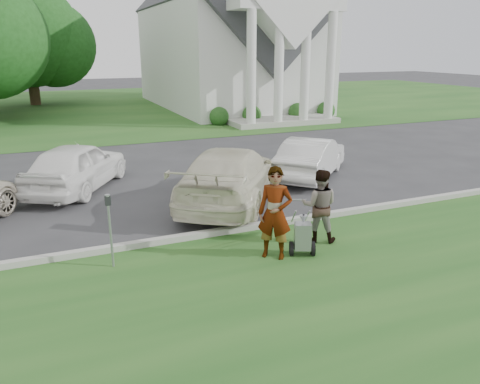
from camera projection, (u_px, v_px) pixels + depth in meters
ground at (232, 243)px, 10.41m from camera, size 120.00×120.00×0.00m
grass_strip at (299, 309)px, 7.77m from camera, size 80.00×7.00×0.01m
church_lawn at (95, 107)px, 34.19m from camera, size 80.00×30.00×0.01m
curb at (224, 231)px, 10.87m from camera, size 80.00×0.18×0.15m
church at (228, 20)px, 32.33m from camera, size 9.19×19.00×24.10m
tree_back at (27, 39)px, 33.94m from camera, size 9.61×7.60×8.89m
striping_cart at (303, 237)px, 9.68m from camera, size 0.79×1.11×0.96m
person_left at (275, 214)px, 9.43m from camera, size 0.83×0.79×1.91m
person_right at (319, 206)px, 10.30m from camera, size 1.01×0.95×1.64m
parking_meter_near at (110, 222)px, 8.99m from camera, size 0.11×0.10×1.51m
car_b at (77, 166)px, 14.13m from camera, size 3.70×4.63×1.48m
car_c at (230, 175)px, 12.97m from camera, size 4.81×5.63×1.55m
car_d at (311, 157)px, 15.53m from camera, size 3.91×3.85×1.34m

